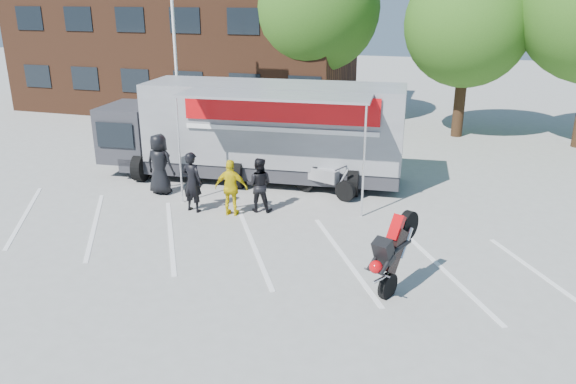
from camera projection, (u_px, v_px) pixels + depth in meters
The scene contains 13 objects.
ground at pixel (232, 261), 13.75m from camera, with size 100.00×100.00×0.00m, color #9D9D98.
parking_bay_lines at pixel (246, 244), 14.65m from camera, with size 18.00×5.00×0.01m, color white.
office_building at pixel (187, 45), 31.58m from camera, with size 18.00×8.00×7.00m, color #4E2A19.
flagpole at pixel (179, 24), 22.81m from camera, with size 1.61×0.12×8.00m.
tree_left at pixel (317, 8), 26.89m from camera, with size 6.12×6.12×8.64m.
tree_mid at pixel (467, 25), 24.27m from camera, with size 5.44×5.44×7.68m.
transporter_truck at pixel (261, 179), 19.80m from camera, with size 10.60×5.11×3.37m, color gray, non-canonical shape.
parked_motorcycle at pixel (324, 196), 18.15m from camera, with size 0.75×2.26×1.18m, color silver, non-canonical shape.
stunt_bike_rider at pixel (401, 286), 12.56m from camera, with size 0.79×1.68×1.98m, color black, non-canonical shape.
spectator_leather_a at pixel (160, 164), 18.11m from camera, with size 0.97×0.63×1.99m, color black.
spectator_leather_b at pixel (192, 182), 16.62m from camera, with size 0.67×0.44×1.83m, color black.
spectator_leather_c at pixel (259, 185), 16.66m from camera, with size 0.80×0.63×1.65m, color black.
spectator_hivis at pixel (231, 188), 16.35m from camera, with size 0.99×0.41×1.68m, color yellow.
Camera 1 is at (4.94, -11.47, 6.15)m, focal length 35.00 mm.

